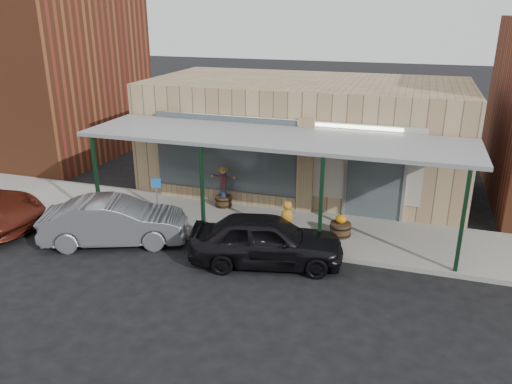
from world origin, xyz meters
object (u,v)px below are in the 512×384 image
(parked_sedan, at_px, (267,240))
(handicap_sign, at_px, (157,194))
(car_grey, at_px, (115,221))
(barrel_scarecrow, at_px, (223,193))
(barrel_pumpkin, at_px, (340,228))

(parked_sedan, bearing_deg, handicap_sign, 58.30)
(handicap_sign, height_order, car_grey, handicap_sign)
(barrel_scarecrow, bearing_deg, barrel_pumpkin, -20.29)
(barrel_scarecrow, relative_size, parked_sedan, 0.33)
(barrel_pumpkin, distance_m, parked_sedan, 2.76)
(handicap_sign, bearing_deg, barrel_pumpkin, -10.55)
(barrel_scarecrow, xyz_separation_m, handicap_sign, (-1.55, -1.91, 0.45))
(handicap_sign, xyz_separation_m, parked_sedan, (4.14, -1.40, -0.38))
(barrel_pumpkin, bearing_deg, handicap_sign, -172.97)
(barrel_pumpkin, relative_size, car_grey, 0.18)
(barrel_scarecrow, relative_size, car_grey, 0.35)
(barrel_scarecrow, height_order, handicap_sign, barrel_scarecrow)
(parked_sedan, relative_size, car_grey, 1.06)
(handicap_sign, height_order, parked_sedan, handicap_sign)
(handicap_sign, bearing_deg, barrel_scarecrow, 33.35)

